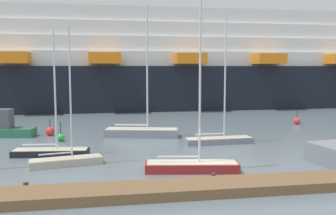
% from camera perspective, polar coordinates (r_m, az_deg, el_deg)
% --- Properties ---
extents(ground_plane, '(600.00, 600.00, 0.00)m').
position_cam_1_polar(ground_plane, '(22.81, 4.62, -9.10)').
color(ground_plane, slate).
extents(dock_pier, '(22.87, 2.37, 0.58)m').
position_cam_1_polar(dock_pier, '(18.82, 7.90, -11.69)').
color(dock_pier, brown).
rests_on(dock_pier, ground_plane).
extents(sailboat_0, '(4.44, 1.92, 8.38)m').
position_cam_1_polar(sailboat_0, '(24.11, -14.98, -7.49)').
color(sailboat_0, '#BCB29E').
rests_on(sailboat_0, ground_plane).
extents(sailboat_1, '(5.48, 2.17, 10.18)m').
position_cam_1_polar(sailboat_1, '(22.05, 3.63, -8.36)').
color(sailboat_1, maroon).
rests_on(sailboat_1, ground_plane).
extents(sailboat_2, '(5.15, 1.76, 8.44)m').
position_cam_1_polar(sailboat_2, '(26.99, -17.15, -6.10)').
color(sailboat_2, black).
rests_on(sailboat_2, ground_plane).
extents(sailboat_3, '(5.37, 1.49, 10.14)m').
position_cam_1_polar(sailboat_3, '(30.03, 7.68, -4.50)').
color(sailboat_3, gray).
rests_on(sailboat_3, ground_plane).
extents(sailboat_4, '(6.47, 2.98, 11.19)m').
position_cam_1_polar(sailboat_4, '(32.76, -3.94, -3.48)').
color(sailboat_4, gray).
rests_on(sailboat_4, ground_plane).
extents(fishing_boat_0, '(5.41, 2.39, 4.22)m').
position_cam_1_polar(fishing_boat_0, '(35.66, -23.60, -2.69)').
color(fishing_boat_0, '#2D6B51').
rests_on(fishing_boat_0, ground_plane).
extents(channel_buoy_0, '(0.62, 0.62, 1.59)m').
position_cam_1_polar(channel_buoy_0, '(31.96, -15.77, -4.33)').
color(channel_buoy_0, green).
rests_on(channel_buoy_0, ground_plane).
extents(channel_buoy_1, '(0.76, 0.76, 1.40)m').
position_cam_1_polar(channel_buoy_1, '(34.87, -17.25, -3.41)').
color(channel_buoy_1, red).
rests_on(channel_buoy_1, ground_plane).
extents(channel_buoy_2, '(0.70, 0.70, 1.43)m').
position_cam_1_polar(channel_buoy_2, '(42.09, 18.77, -1.90)').
color(channel_buoy_2, red).
rests_on(channel_buoy_2, ground_plane).
extents(cruise_ship, '(111.25, 18.12, 19.67)m').
position_cam_1_polar(cruise_ship, '(57.34, -9.75, 6.34)').
color(cruise_ship, black).
rests_on(cruise_ship, ground_plane).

